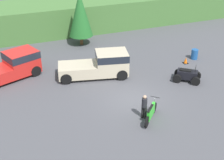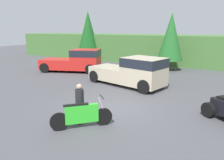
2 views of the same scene
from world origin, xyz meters
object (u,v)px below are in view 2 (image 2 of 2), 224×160
pickup_truck_red (77,60)px  rider_person (80,102)px  dirt_bike (82,116)px  pickup_truck_second (133,71)px

pickup_truck_red → rider_person: (7.02, -8.57, -0.14)m
pickup_truck_red → dirt_bike: (7.35, -8.88, -0.54)m
pickup_truck_second → pickup_truck_red: bearing=173.8°
dirt_bike → rider_person: size_ratio=1.10×
pickup_truck_second → dirt_bike: (0.91, -6.67, -0.54)m
pickup_truck_red → dirt_bike: pickup_truck_red is taller
pickup_truck_red → rider_person: pickup_truck_red is taller
pickup_truck_second → dirt_bike: pickup_truck_second is taller
pickup_truck_red → pickup_truck_second: bearing=-39.5°
dirt_bike → rider_person: 0.60m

